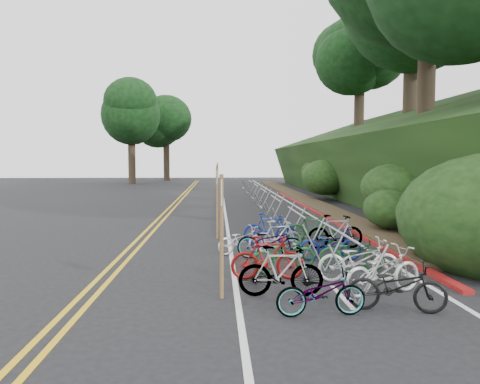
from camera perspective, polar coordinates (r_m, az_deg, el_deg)
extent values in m
plane|color=black|center=(11.41, -5.86, -9.96)|extent=(120.00, 120.00, 0.00)
cube|color=gold|center=(21.42, -10.17, -3.43)|extent=(0.12, 80.00, 0.01)
cube|color=gold|center=(21.38, -9.37, -3.43)|extent=(0.12, 80.00, 0.01)
cube|color=silver|center=(21.24, -1.69, -3.43)|extent=(0.12, 80.00, 0.01)
cube|color=silver|center=(21.72, 9.47, -3.31)|extent=(0.12, 80.00, 0.01)
cube|color=silver|center=(9.78, 12.35, -12.39)|extent=(0.10, 1.60, 0.01)
cube|color=silver|center=(15.51, 6.55, -6.22)|extent=(0.10, 1.60, 0.01)
cube|color=silver|center=(21.38, 3.95, -3.39)|extent=(0.10, 1.60, 0.01)
cube|color=silver|center=(27.31, 2.49, -1.77)|extent=(0.10, 1.60, 0.01)
cube|color=silver|center=(33.26, 1.54, -0.73)|extent=(0.10, 1.60, 0.01)
cube|color=silver|center=(39.23, 0.89, -0.01)|extent=(0.10, 1.60, 0.01)
cube|color=silver|center=(45.21, 0.41, 0.52)|extent=(0.10, 1.60, 0.01)
cube|color=maroon|center=(23.76, 9.63, -2.58)|extent=(0.25, 28.00, 0.10)
cube|color=black|center=(35.48, 18.59, 3.87)|extent=(12.32, 44.00, 9.11)
cube|color=#382819|center=(33.67, 7.16, -0.58)|extent=(1.40, 44.00, 0.16)
ellipsoid|color=#284C19|center=(15.62, 22.23, -2.58)|extent=(2.00, 2.80, 1.60)
ellipsoid|color=#284C19|center=(20.47, 18.40, 0.44)|extent=(2.60, 3.64, 2.08)
ellipsoid|color=#284C19|center=(26.50, 16.17, 2.20)|extent=(2.20, 3.08, 1.76)
ellipsoid|color=#284C19|center=(31.90, 10.27, 1.80)|extent=(3.00, 4.20, 2.40)
ellipsoid|color=#284C19|center=(37.90, 9.27, 2.40)|extent=(2.40, 3.36, 1.92)
ellipsoid|color=#284C19|center=(42.07, 9.88, 3.48)|extent=(2.80, 3.92, 2.24)
ellipsoid|color=#284C19|center=(18.31, 17.68, -1.99)|extent=(1.80, 2.52, 1.44)
ellipsoid|color=#284C19|center=(30.54, 15.18, 3.58)|extent=(3.20, 4.48, 2.56)
cylinder|color=#2D2319|center=(25.48, 21.73, 10.71)|extent=(0.86, 0.86, 6.70)
cylinder|color=#2D2319|center=(33.89, 20.00, 10.96)|extent=(0.90, 0.90, 7.59)
cylinder|color=#2D2319|center=(40.95, 14.29, 8.33)|extent=(0.83, 0.83, 6.25)
ellipsoid|color=black|center=(41.76, 14.43, 16.04)|extent=(8.33, 8.33, 7.92)
cylinder|color=#2D2319|center=(49.40, 14.37, 8.90)|extent=(0.88, 0.88, 7.14)
ellipsoid|color=black|center=(50.39, 14.51, 16.33)|extent=(9.92, 9.92, 9.43)
cylinder|color=#2D2319|center=(53.92, -13.05, 4.06)|extent=(0.81, 0.81, 5.80)
ellipsoid|color=black|center=(54.20, -13.14, 9.65)|extent=(7.94, 7.94, 7.54)
cylinder|color=#2D2319|center=(61.42, -8.95, 3.89)|extent=(0.79, 0.79, 5.36)
ellipsoid|color=black|center=(61.59, -9.00, 8.32)|extent=(6.94, 6.94, 6.60)
cylinder|color=gray|center=(10.28, 12.09, -4.85)|extent=(0.05, 2.88, 0.05)
cylinder|color=gray|center=(9.06, 12.50, -9.88)|extent=(0.60, 0.04, 1.17)
cylinder|color=gray|center=(9.22, 15.90, -9.69)|extent=(0.60, 0.04, 1.17)
cylinder|color=gray|center=(11.60, 9.00, -6.76)|extent=(0.60, 0.04, 1.17)
cylinder|color=gray|center=(11.73, 11.69, -6.68)|extent=(0.60, 0.04, 1.17)
cylinder|color=gray|center=(14.35, 6.83, -2.43)|extent=(0.05, 3.00, 0.05)
cylinder|color=gray|center=(13.01, 6.62, -5.64)|extent=(0.58, 0.04, 1.13)
cylinder|color=gray|center=(13.12, 9.05, -5.59)|extent=(0.58, 0.04, 1.13)
cylinder|color=gray|center=(15.75, 4.96, -3.95)|extent=(0.58, 0.04, 1.13)
cylinder|color=gray|center=(15.84, 6.97, -3.92)|extent=(0.58, 0.04, 1.13)
cylinder|color=gray|center=(19.27, 4.36, -0.77)|extent=(0.05, 3.00, 0.05)
cylinder|color=gray|center=(17.91, 4.02, -2.98)|extent=(0.58, 0.04, 1.13)
cylinder|color=gray|center=(17.99, 5.79, -2.96)|extent=(0.58, 0.04, 1.13)
cylinder|color=gray|center=(20.68, 3.11, -2.04)|extent=(0.58, 0.04, 1.13)
cylinder|color=gray|center=(20.74, 4.65, -2.03)|extent=(0.58, 0.04, 1.13)
cylinder|color=gray|center=(24.23, 2.90, 0.21)|extent=(0.05, 3.00, 0.05)
cylinder|color=gray|center=(22.86, 2.54, -1.46)|extent=(0.58, 0.04, 1.13)
cylinder|color=gray|center=(22.92, 3.94, -1.45)|extent=(0.58, 0.04, 1.13)
cylinder|color=gray|center=(25.64, 1.97, -0.87)|extent=(0.58, 0.04, 1.13)
cylinder|color=gray|center=(25.69, 3.21, -0.86)|extent=(0.58, 0.04, 1.13)
cylinder|color=gray|center=(29.20, 1.94, 0.86)|extent=(0.05, 3.00, 0.05)
cylinder|color=gray|center=(27.82, 1.60, -0.48)|extent=(0.58, 0.04, 1.13)
cylinder|color=gray|center=(27.87, 2.75, -0.48)|extent=(0.58, 0.04, 1.13)
cylinder|color=gray|center=(30.61, 1.20, -0.07)|extent=(0.58, 0.04, 1.13)
cylinder|color=gray|center=(30.65, 2.25, -0.07)|extent=(0.58, 0.04, 1.13)
cylinder|color=gray|center=(34.18, 1.26, 1.32)|extent=(0.05, 3.00, 0.05)
cylinder|color=gray|center=(32.80, 0.94, 0.20)|extent=(0.58, 0.04, 1.13)
cylinder|color=gray|center=(32.84, 1.91, 0.20)|extent=(0.58, 0.04, 1.13)
cylinder|color=gray|center=(35.59, 0.65, 0.50)|extent=(0.58, 0.04, 1.13)
cylinder|color=gray|center=(35.62, 1.55, 0.50)|extent=(0.58, 0.04, 1.13)
cylinder|color=brown|center=(9.23, -2.25, -5.48)|extent=(0.08, 0.08, 2.46)
cube|color=silver|center=(9.12, -2.27, -0.02)|extent=(0.02, 0.40, 0.50)
cylinder|color=brown|center=(16.13, -2.80, -1.34)|extent=(0.08, 0.08, 2.50)
cube|color=silver|center=(16.07, -2.81, 1.86)|extent=(0.02, 0.40, 0.50)
cylinder|color=brown|center=(22.11, -2.78, 0.11)|extent=(0.08, 0.08, 2.50)
cube|color=silver|center=(22.07, -2.79, 2.44)|extent=(0.02, 0.40, 0.50)
cylinder|color=brown|center=(28.10, -2.78, 0.94)|extent=(0.08, 0.08, 2.50)
cube|color=silver|center=(28.06, -2.78, 2.77)|extent=(0.02, 0.40, 0.50)
cylinder|color=brown|center=(34.09, -2.77, 1.48)|extent=(0.08, 0.08, 2.50)
cube|color=silver|center=(34.06, -2.78, 2.99)|extent=(0.02, 0.40, 0.50)
imported|color=beige|center=(13.73, 0.15, -5.85)|extent=(1.16, 1.60, 0.80)
imported|color=slate|center=(8.50, 9.83, -11.97)|extent=(0.67, 1.64, 0.84)
imported|color=black|center=(9.05, 18.55, -10.86)|extent=(1.02, 1.85, 0.92)
imported|color=slate|center=(9.52, 5.02, -9.60)|extent=(0.55, 1.72, 1.02)
imported|color=beige|center=(10.07, 17.00, -9.13)|extent=(1.28, 1.98, 0.98)
imported|color=maroon|center=(10.77, 3.39, -8.01)|extent=(0.50, 1.70, 1.02)
imported|color=beige|center=(10.97, 14.28, -8.00)|extent=(0.69, 1.88, 0.98)
imported|color=#144C1E|center=(11.59, 5.40, -7.48)|extent=(1.14, 1.80, 0.89)
imported|color=#144C1E|center=(12.09, 13.47, -7.23)|extent=(1.01, 1.68, 0.83)
imported|color=slate|center=(12.98, 3.71, -6.07)|extent=(0.99, 1.92, 0.96)
imported|color=navy|center=(13.02, 10.93, -6.24)|extent=(0.64, 1.73, 0.90)
imported|color=#9E9EA3|center=(14.06, 4.64, -5.37)|extent=(0.84, 1.60, 0.92)
imported|color=slate|center=(14.66, 11.55, -4.78)|extent=(0.71, 1.82, 1.06)
imported|color=navy|center=(15.19, 3.63, -4.48)|extent=(0.67, 1.75, 1.02)
imported|color=#144C1E|center=(15.55, 8.71, -4.42)|extent=(0.75, 1.66, 0.97)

